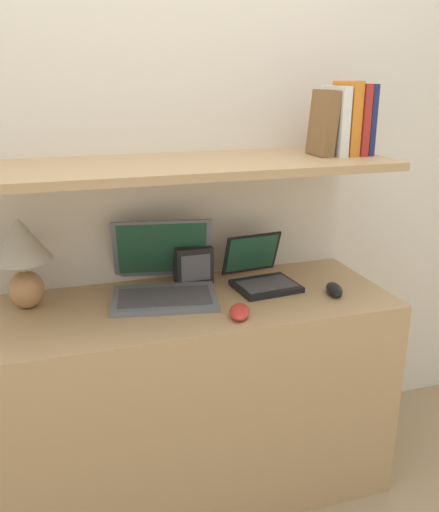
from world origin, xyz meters
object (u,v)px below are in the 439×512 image
object	(u,v)px
laptop_large	(164,280)
book_brown	(323,123)
table_lamp	(22,252)
book_red	(355,119)
book_navy	(363,119)
book_orange	(346,118)
computer_mouse	(239,312)
second_mouse	(334,289)
laptop_small	(261,275)
book_white	(335,121)
router_box	(193,265)

from	to	relation	value
laptop_large	book_brown	bearing A→B (deg)	-2.22
table_lamp	book_red	xyz separation A→B (m)	(1.18, -0.05, 0.40)
book_navy	book_orange	xyz separation A→B (m)	(-0.07, -0.00, 0.01)
book_red	book_brown	xyz separation A→B (m)	(-0.13, 0.00, -0.01)
book_orange	laptop_large	bearing A→B (deg)	178.08
book_brown	computer_mouse	bearing A→B (deg)	-148.90
second_mouse	laptop_small	bearing A→B (deg)	143.67
book_red	book_white	world-z (taller)	book_red
table_lamp	computer_mouse	size ratio (longest dim) A/B	2.31
second_mouse	book_orange	size ratio (longest dim) A/B	0.51
router_box	book_navy	distance (m)	0.82
laptop_small	book_white	size ratio (longest dim) A/B	1.13
table_lamp	book_red	distance (m)	1.24
book_red	book_brown	size ratio (longest dim) A/B	1.08
book_orange	book_brown	xyz separation A→B (m)	(-0.09, 0.00, -0.01)
book_orange	table_lamp	bearing A→B (deg)	177.28
laptop_large	book_orange	xyz separation A→B (m)	(0.68, -0.02, 0.55)
book_brown	laptop_small	bearing A→B (deg)	178.53
second_mouse	router_box	bearing A→B (deg)	149.58
second_mouse	table_lamp	bearing A→B (deg)	168.71
second_mouse	router_box	world-z (taller)	router_box
table_lamp	book_white	distance (m)	1.17
laptop_small	router_box	distance (m)	0.26
router_box	book_red	xyz separation A→B (m)	(0.58, -0.11, 0.53)
book_brown	second_mouse	bearing A→B (deg)	-89.58
book_white	book_orange	bearing A→B (deg)	0.00
laptop_large	computer_mouse	distance (m)	0.33
laptop_large	laptop_small	size ratio (longest dim) A/B	1.56
computer_mouse	book_white	distance (m)	0.76
router_box	book_white	distance (m)	0.73
laptop_large	book_orange	bearing A→B (deg)	-1.92
computer_mouse	book_navy	bearing A→B (deg)	23.25
book_red	laptop_large	bearing A→B (deg)	178.17
book_navy	book_white	distance (m)	0.11
computer_mouse	second_mouse	bearing A→B (deg)	11.55
table_lamp	router_box	distance (m)	0.61
laptop_large	laptop_small	bearing A→B (deg)	-2.66
router_box	book_orange	xyz separation A→B (m)	(0.54, -0.11, 0.53)
second_mouse	laptop_large	bearing A→B (deg)	163.10
table_lamp	second_mouse	size ratio (longest dim) A/B	2.39
computer_mouse	router_box	bearing A→B (deg)	100.23
book_orange	book_brown	size ratio (longest dim) A/B	1.12
second_mouse	book_brown	world-z (taller)	book_brown
book_orange	book_red	bearing A→B (deg)	0.00
laptop_small	second_mouse	world-z (taller)	laptop_small
laptop_large	book_brown	world-z (taller)	book_brown
laptop_small	book_orange	xyz separation A→B (m)	(0.31, -0.01, 0.56)
second_mouse	router_box	xyz separation A→B (m)	(-0.45, 0.27, 0.05)
laptop_small	router_box	bearing A→B (deg)	155.83
table_lamp	router_box	xyz separation A→B (m)	(0.60, 0.06, -0.13)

